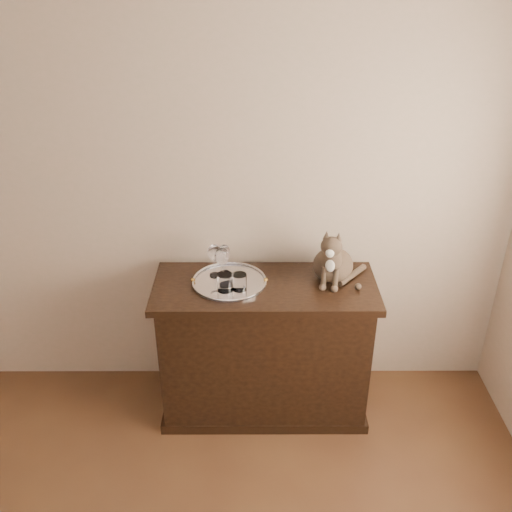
{
  "coord_description": "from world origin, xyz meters",
  "views": [
    {
      "loc": [
        0.55,
        -0.65,
        2.45
      ],
      "look_at": [
        0.55,
        1.95,
        1.02
      ],
      "focal_mm": 40.0,
      "sensor_mm": 36.0,
      "label": 1
    }
  ],
  "objects_px": {
    "wine_glass_a": "(214,260)",
    "tumbler_a": "(239,282)",
    "tumbler_b": "(225,282)",
    "sideboard": "(264,349)",
    "wine_glass_b": "(224,259)",
    "tray": "(229,282)",
    "wine_glass_d": "(222,265)",
    "cat": "(334,251)"
  },
  "relations": [
    {
      "from": "wine_glass_b",
      "to": "wine_glass_d",
      "type": "xyz_separation_m",
      "value": [
        -0.01,
        -0.1,
        0.02
      ]
    },
    {
      "from": "tray",
      "to": "tumbler_b",
      "type": "height_order",
      "value": "tumbler_b"
    },
    {
      "from": "tray",
      "to": "wine_glass_a",
      "type": "distance_m",
      "value": 0.14
    },
    {
      "from": "sideboard",
      "to": "wine_glass_b",
      "type": "height_order",
      "value": "wine_glass_b"
    },
    {
      "from": "tumbler_b",
      "to": "wine_glass_a",
      "type": "bearing_deg",
      "value": 112.69
    },
    {
      "from": "sideboard",
      "to": "wine_glass_b",
      "type": "relative_size",
      "value": 6.95
    },
    {
      "from": "wine_glass_a",
      "to": "tumbler_a",
      "type": "height_order",
      "value": "wine_glass_a"
    },
    {
      "from": "sideboard",
      "to": "wine_glass_a",
      "type": "height_order",
      "value": "wine_glass_a"
    },
    {
      "from": "wine_glass_d",
      "to": "tumbler_a",
      "type": "xyz_separation_m",
      "value": [
        0.09,
        -0.07,
        -0.06
      ]
    },
    {
      "from": "tray",
      "to": "wine_glass_a",
      "type": "relative_size",
      "value": 2.13
    },
    {
      "from": "wine_glass_b",
      "to": "wine_glass_d",
      "type": "height_order",
      "value": "wine_glass_d"
    },
    {
      "from": "tray",
      "to": "cat",
      "type": "distance_m",
      "value": 0.58
    },
    {
      "from": "sideboard",
      "to": "cat",
      "type": "height_order",
      "value": "cat"
    },
    {
      "from": "wine_glass_b",
      "to": "cat",
      "type": "xyz_separation_m",
      "value": [
        0.59,
        -0.05,
        0.07
      ]
    },
    {
      "from": "sideboard",
      "to": "cat",
      "type": "distance_m",
      "value": 0.7
    },
    {
      "from": "sideboard",
      "to": "tray",
      "type": "distance_m",
      "value": 0.47
    },
    {
      "from": "wine_glass_b",
      "to": "tray",
      "type": "bearing_deg",
      "value": -72.54
    },
    {
      "from": "sideboard",
      "to": "tumbler_a",
      "type": "height_order",
      "value": "tumbler_a"
    },
    {
      "from": "wine_glass_d",
      "to": "wine_glass_b",
      "type": "bearing_deg",
      "value": 86.27
    },
    {
      "from": "wine_glass_a",
      "to": "tumbler_b",
      "type": "height_order",
      "value": "wine_glass_a"
    },
    {
      "from": "tumbler_b",
      "to": "cat",
      "type": "distance_m",
      "value": 0.6
    },
    {
      "from": "wine_glass_d",
      "to": "wine_glass_a",
      "type": "bearing_deg",
      "value": 123.92
    },
    {
      "from": "wine_glass_d",
      "to": "cat",
      "type": "relative_size",
      "value": 0.61
    },
    {
      "from": "tray",
      "to": "cat",
      "type": "height_order",
      "value": "cat"
    },
    {
      "from": "tumbler_a",
      "to": "cat",
      "type": "relative_size",
      "value": 0.26
    },
    {
      "from": "sideboard",
      "to": "cat",
      "type": "bearing_deg",
      "value": 11.06
    },
    {
      "from": "wine_glass_a",
      "to": "tumbler_a",
      "type": "distance_m",
      "value": 0.2
    },
    {
      "from": "wine_glass_b",
      "to": "tumbler_a",
      "type": "distance_m",
      "value": 0.19
    },
    {
      "from": "wine_glass_a",
      "to": "cat",
      "type": "distance_m",
      "value": 0.64
    },
    {
      "from": "wine_glass_b",
      "to": "wine_glass_d",
      "type": "relative_size",
      "value": 0.85
    },
    {
      "from": "wine_glass_d",
      "to": "tumbler_a",
      "type": "relative_size",
      "value": 2.32
    },
    {
      "from": "sideboard",
      "to": "cat",
      "type": "relative_size",
      "value": 3.6
    },
    {
      "from": "wine_glass_a",
      "to": "cat",
      "type": "bearing_deg",
      "value": -1.59
    },
    {
      "from": "tray",
      "to": "sideboard",
      "type": "bearing_deg",
      "value": -6.62
    },
    {
      "from": "wine_glass_a",
      "to": "tumbler_b",
      "type": "distance_m",
      "value": 0.17
    },
    {
      "from": "tumbler_b",
      "to": "cat",
      "type": "relative_size",
      "value": 0.28
    },
    {
      "from": "tumbler_b",
      "to": "cat",
      "type": "xyz_separation_m",
      "value": [
        0.58,
        0.13,
        0.11
      ]
    },
    {
      "from": "tray",
      "to": "wine_glass_d",
      "type": "relative_size",
      "value": 1.96
    },
    {
      "from": "sideboard",
      "to": "wine_glass_b",
      "type": "xyz_separation_m",
      "value": [
        -0.22,
        0.12,
        0.52
      ]
    },
    {
      "from": "sideboard",
      "to": "tumbler_b",
      "type": "height_order",
      "value": "tumbler_b"
    },
    {
      "from": "tumbler_a",
      "to": "tumbler_b",
      "type": "xyz_separation_m",
      "value": [
        -0.07,
        -0.01,
        0.0
      ]
    },
    {
      "from": "tray",
      "to": "wine_glass_d",
      "type": "distance_m",
      "value": 0.11
    }
  ]
}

